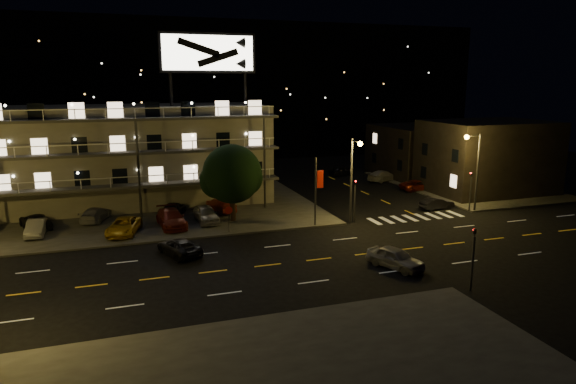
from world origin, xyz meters
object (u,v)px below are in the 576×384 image
object	(u,v)px
tree	(232,176)
road_car_west	(179,247)
road_car_east	(395,258)
lot_car_2	(124,226)
lot_car_7	(95,214)
side_car_0	(437,203)
lot_car_4	(206,214)

from	to	relation	value
tree	road_car_west	size ratio (longest dim) A/B	1.61
road_car_east	lot_car_2	bearing A→B (deg)	118.24
lot_car_2	lot_car_7	xyz separation A→B (m)	(-2.44, 5.29, -0.02)
lot_car_2	road_car_east	size ratio (longest dim) A/B	1.12
tree	lot_car_2	size ratio (longest dim) A/B	1.49
tree	side_car_0	size ratio (longest dim) A/B	1.97
lot_car_2	road_car_east	xyz separation A→B (m)	(18.23, -14.40, -0.09)
road_car_east	side_car_0	bearing A→B (deg)	23.42
side_car_0	road_car_west	size ratio (longest dim) A/B	0.82
lot_car_4	lot_car_7	world-z (taller)	lot_car_4
lot_car_4	road_car_west	size ratio (longest dim) A/B	1.00
lot_car_7	lot_car_2	bearing A→B (deg)	132.80
lot_car_4	side_car_0	size ratio (longest dim) A/B	1.22
lot_car_7	road_car_east	xyz separation A→B (m)	(20.67, -19.69, -0.07)
side_car_0	road_car_west	bearing A→B (deg)	98.04
tree	road_car_west	xyz separation A→B (m)	(-5.94, -7.92, -3.83)
lot_car_2	side_car_0	xyz separation A→B (m)	(31.14, -0.62, -0.22)
lot_car_7	tree	bearing A→B (deg)	-179.89
lot_car_7	road_car_west	distance (m)	13.49
tree	lot_car_4	distance (m)	4.31
tree	lot_car_2	distance (m)	10.59
road_car_east	tree	bearing A→B (deg)	94.58
side_car_0	road_car_east	bearing A→B (deg)	132.51
lot_car_4	tree	bearing A→B (deg)	-8.33
lot_car_7	road_car_west	bearing A→B (deg)	136.14
lot_car_2	road_car_west	size ratio (longest dim) A/B	1.08
tree	lot_car_2	xyz separation A→B (m)	(-9.86, -1.32, -3.63)
lot_car_2	lot_car_7	size ratio (longest dim) A/B	1.08
lot_car_4	road_car_east	size ratio (longest dim) A/B	1.04
lot_car_7	road_car_east	distance (m)	28.55
road_car_west	lot_car_4	bearing A→B (deg)	-133.43
lot_car_2	side_car_0	size ratio (longest dim) A/B	1.32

